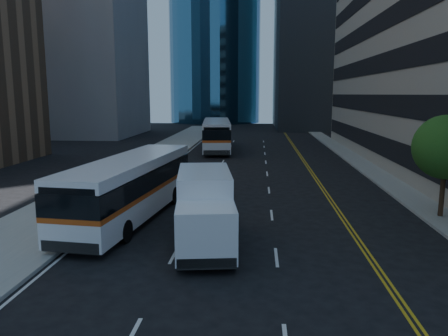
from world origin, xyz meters
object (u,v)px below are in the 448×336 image
street_tree (446,147)px  bus_front (131,186)px  bus_rear (217,134)px  box_truck (205,208)px

street_tree → bus_front: 15.76m
bus_rear → street_tree: bearing=-67.7°
bus_front → street_tree: bearing=10.5°
bus_front → box_truck: size_ratio=1.86×
bus_rear → bus_front: bearing=-99.1°
street_tree → bus_rear: street_tree is taller
street_tree → bus_front: bearing=-175.9°
street_tree → bus_rear: bearing=117.8°
bus_rear → box_truck: (2.45, -31.18, -0.23)m
bus_front → box_truck: (4.18, -3.77, -0.08)m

